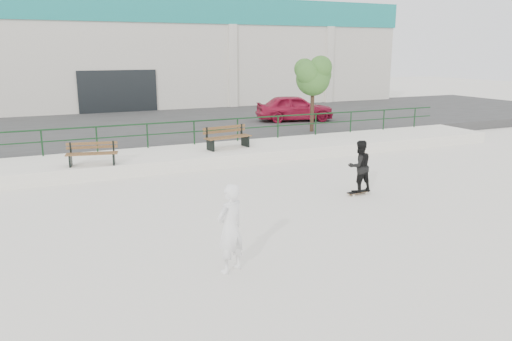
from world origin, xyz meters
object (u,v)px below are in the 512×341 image
seated_skater (230,228)px  standing_skater (359,166)px  tree (313,75)px  skateboard (358,192)px  bench_left (92,154)px  bench_right (227,137)px  red_car (295,108)px

seated_skater → standing_skater: bearing=-172.2°
tree → skateboard: size_ratio=4.63×
bench_left → tree: 11.64m
bench_right → seated_skater: (-3.78, -10.00, -0.03)m
bench_right → seated_skater: 10.69m
bench_left → bench_right: bearing=21.4°
red_car → seated_skater: (-10.28, -16.18, -0.32)m
red_car → skateboard: size_ratio=5.47×
standing_skater → bench_left: bearing=-35.8°
bench_left → seated_skater: size_ratio=0.97×
tree → seated_skater: bearing=-126.6°
skateboard → standing_skater: bearing=-96.2°
bench_left → bench_right: 5.50m
red_car → standing_skater: size_ratio=2.67×
tree → red_car: 4.36m
bench_left → standing_skater: (7.35, -5.49, 0.01)m
bench_right → red_car: size_ratio=0.47×
standing_skater → seated_skater: bearing=33.1°
bench_right → bench_left: bearing=179.8°
bench_left → skateboard: bench_left is taller
tree → standing_skater: tree is taller
bench_left → standing_skater: standing_skater is taller
bench_left → skateboard: (7.35, -5.49, -0.82)m
bench_right → standing_skater: standing_skater is taller
bench_left → red_car: size_ratio=0.41×
tree → seated_skater: (-9.25, -12.46, -2.34)m
tree → red_car: bearing=74.5°
bench_left → standing_skater: bearing=-25.1°
skateboard → standing_skater: 0.84m
bench_left → skateboard: 9.21m
seated_skater → tree: bearing=-150.9°
bench_left → standing_skater: 9.17m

